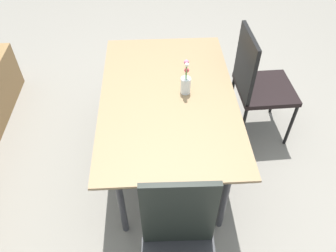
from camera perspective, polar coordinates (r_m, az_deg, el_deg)
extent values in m
plane|color=gray|center=(2.83, -1.09, -6.36)|extent=(12.00, 12.00, 0.00)
cube|color=#8C704C|center=(2.33, 0.00, 5.18)|extent=(1.51, 0.95, 0.02)
cube|color=#333338|center=(2.34, 0.00, 4.79)|extent=(1.48, 0.93, 0.02)
cylinder|color=#333338|center=(2.24, 9.77, -12.11)|extent=(0.05, 0.05, 0.71)
cylinder|color=#333338|center=(3.07, 5.74, 7.66)|extent=(0.05, 0.05, 0.71)
cylinder|color=#333338|center=(2.21, -8.11, -12.98)|extent=(0.05, 0.05, 0.71)
cylinder|color=#333338|center=(3.05, -7.07, 7.21)|extent=(0.05, 0.05, 0.71)
cube|color=black|center=(2.90, 16.48, 6.17)|extent=(0.48, 0.48, 0.04)
cube|color=black|center=(2.68, 13.27, 10.39)|extent=(0.44, 0.05, 0.51)
cylinder|color=black|center=(3.27, 18.03, 5.36)|extent=(0.03, 0.03, 0.46)
cylinder|color=black|center=(2.99, 20.46, 0.15)|extent=(0.03, 0.03, 0.46)
cylinder|color=black|center=(3.14, 10.89, 5.09)|extent=(0.03, 0.03, 0.46)
cylinder|color=black|center=(2.85, 12.75, -0.38)|extent=(0.03, 0.03, 0.46)
cube|color=black|center=(1.73, 1.89, -15.13)|extent=(0.04, 0.39, 0.54)
cylinder|color=silver|center=(2.32, 3.06, 7.03)|extent=(0.07, 0.07, 0.12)
cylinder|color=#569347|center=(2.24, 3.21, 8.80)|extent=(0.01, 0.01, 0.17)
sphere|color=white|center=(2.19, 3.30, 10.53)|extent=(0.03, 0.03, 0.03)
cylinder|color=#569347|center=(2.27, 3.20, 8.52)|extent=(0.01, 0.01, 0.11)
sphere|color=#DB4C56|center=(2.24, 3.26, 9.61)|extent=(0.03, 0.03, 0.03)
cylinder|color=#569347|center=(2.25, 3.10, 9.17)|extent=(0.01, 0.01, 0.17)
sphere|color=pink|center=(2.20, 3.19, 10.98)|extent=(0.03, 0.03, 0.03)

